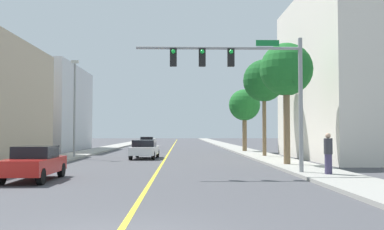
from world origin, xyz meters
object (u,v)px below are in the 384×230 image
traffic_signal_mast (247,73)px  car_black (147,142)px  car_white (145,149)px  pedestrian (328,153)px  street_lamp (75,103)px  palm_mid (264,81)px  palm_far (244,106)px  palm_near (286,71)px  car_red (34,163)px

traffic_signal_mast → car_black: 37.73m
car_white → pedestrian: (9.30, -13.89, 0.33)m
car_white → pedestrian: 16.71m
street_lamp → pedestrian: bearing=-43.7°
palm_mid → street_lamp: bearing=-176.3°
palm_mid → pedestrian: bearing=-90.2°
palm_mid → palm_far: 8.98m
palm_near → pedestrian: palm_near is taller
traffic_signal_mast → pedestrian: traffic_signal_mast is taller
palm_far → pedestrian: 24.12m
car_white → pedestrian: pedestrian is taller
traffic_signal_mast → palm_near: palm_near is taller
traffic_signal_mast → palm_mid: 14.43m
car_black → car_white: same height
pedestrian → palm_far: bearing=128.3°
traffic_signal_mast → palm_far: 23.03m
street_lamp → car_red: street_lamp is taller
palm_far → car_white: bearing=-132.4°
palm_mid → car_white: (-9.36, -1.10, -5.34)m
street_lamp → pedestrian: 20.55m
palm_far → car_red: size_ratio=1.52×
palm_far → pedestrian: (0.21, -23.85, -3.62)m
palm_far → pedestrian: size_ratio=3.39×
car_white → palm_mid: bearing=8.8°
palm_far → car_red: palm_far is taller
traffic_signal_mast → palm_near: 6.02m
traffic_signal_mast → palm_mid: bearing=75.8°
street_lamp → car_red: 15.53m
street_lamp → pedestrian: (14.68, -14.03, -3.19)m
palm_near → palm_mid: 8.88m
traffic_signal_mast → car_black: bearing=101.6°
street_lamp → palm_near: 16.44m
car_red → car_white: car_red is taller
car_red → pedestrian: 12.65m
pedestrian → car_red: bearing=-137.9°
car_black → pedestrian: pedestrian is taller
traffic_signal_mast → pedestrian: bearing=-16.9°
traffic_signal_mast → street_lamp: bearing=130.8°
palm_near → car_black: bearing=108.7°
palm_near → palm_far: (0.12, 17.73, -0.95)m
car_red → car_white: (3.31, 14.84, 0.01)m
traffic_signal_mast → car_white: bearing=114.5°
street_lamp → palm_far: street_lamp is taller
palm_near → palm_mid: palm_mid is taller
car_red → traffic_signal_mast: bearing=-168.4°
traffic_signal_mast → street_lamp: size_ratio=1.06×
car_red → pedestrian: pedestrian is taller
car_white → pedestrian: bearing=-54.1°
palm_near → car_white: 12.83m
traffic_signal_mast → palm_near: (3.12, 5.07, 0.87)m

